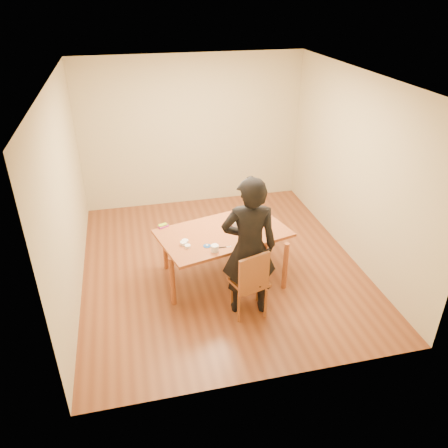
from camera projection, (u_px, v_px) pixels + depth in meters
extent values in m
cube|color=brown|center=(220.00, 264.00, 6.56)|extent=(4.00, 4.50, 0.00)
cube|color=silver|center=(219.00, 78.00, 5.26)|extent=(4.00, 4.50, 0.00)
cube|color=tan|center=(192.00, 132.00, 7.83)|extent=(4.00, 0.00, 2.70)
cube|color=tan|center=(66.00, 195.00, 5.51)|extent=(0.00, 4.50, 2.70)
cube|color=tan|center=(355.00, 168.00, 6.31)|extent=(0.00, 4.50, 2.70)
cube|color=brown|center=(223.00, 233.00, 5.90)|extent=(1.89, 1.40, 0.04)
cube|color=brown|center=(249.00, 282.00, 5.41)|extent=(0.51, 0.51, 0.04)
cylinder|color=red|center=(238.00, 225.00, 6.04)|extent=(0.32, 0.32, 0.02)
cylinder|color=white|center=(238.00, 222.00, 6.02)|extent=(0.20, 0.20, 0.06)
ellipsoid|color=white|center=(238.00, 219.00, 6.00)|extent=(0.19, 0.19, 0.03)
cylinder|color=white|center=(215.00, 248.00, 5.45)|extent=(0.10, 0.10, 0.09)
cylinder|color=#164593|center=(207.00, 246.00, 5.57)|extent=(0.10, 0.10, 0.01)
ellipsoid|color=white|center=(207.00, 245.00, 5.56)|extent=(0.04, 0.04, 0.02)
cylinder|color=white|center=(188.00, 246.00, 5.54)|extent=(0.08, 0.08, 0.04)
cylinder|color=white|center=(183.00, 243.00, 5.60)|extent=(0.09, 0.09, 0.04)
cylinder|color=white|center=(185.00, 242.00, 5.63)|extent=(0.09, 0.09, 0.04)
cube|color=#C82F7D|center=(163.00, 226.00, 6.01)|extent=(0.16, 0.12, 0.02)
cube|color=#32921B|center=(163.00, 225.00, 6.00)|extent=(0.13, 0.10, 0.02)
cube|color=black|center=(220.00, 248.00, 5.53)|extent=(0.17, 0.02, 0.01)
imported|color=black|center=(249.00, 248.00, 5.22)|extent=(0.73, 0.54, 1.84)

